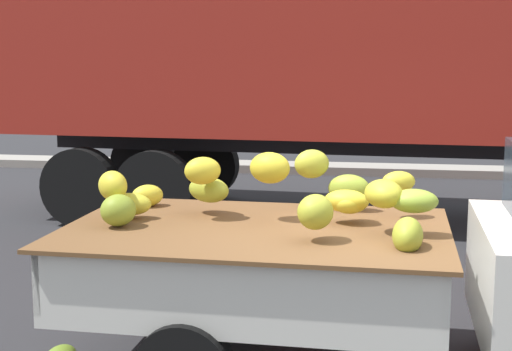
# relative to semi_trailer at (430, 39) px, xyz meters

# --- Properties ---
(curb_strip) EXTENTS (80.00, 0.80, 0.16)m
(curb_strip) POSITION_rel_semi_trailer_xyz_m (-0.52, 4.42, -2.46)
(curb_strip) COLOR gray
(curb_strip) RESTS_ON ground
(semi_trailer) EXTENTS (12.12, 3.23, 3.95)m
(semi_trailer) POSITION_rel_semi_trailer_xyz_m (0.00, 0.00, 0.00)
(semi_trailer) COLOR maroon
(semi_trailer) RESTS_ON ground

